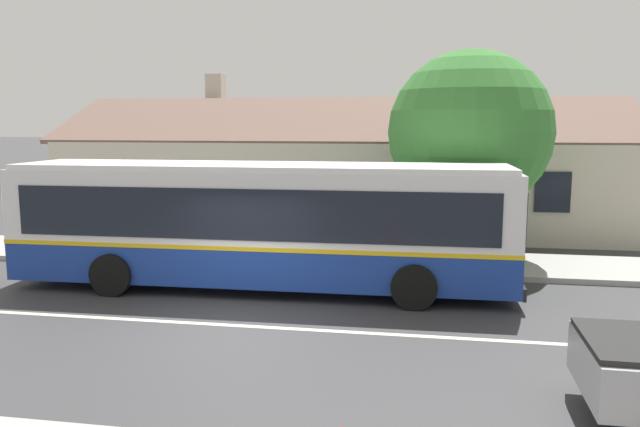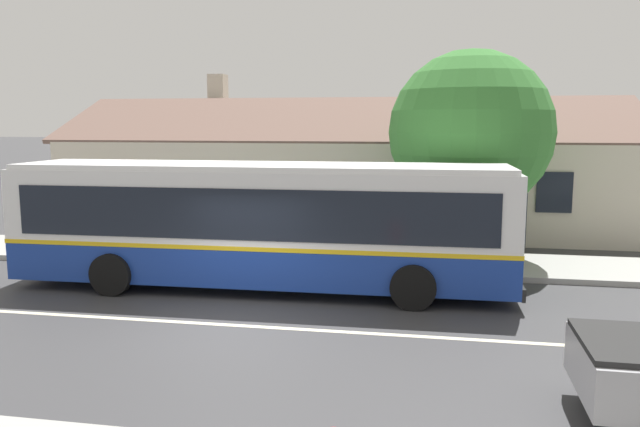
% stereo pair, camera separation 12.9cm
% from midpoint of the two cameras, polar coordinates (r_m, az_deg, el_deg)
% --- Properties ---
extents(ground_plane, '(300.00, 300.00, 0.00)m').
position_cam_midpoint_polar(ground_plane, '(12.77, -8.58, -10.07)').
color(ground_plane, '#38383A').
extents(sidewalk_far, '(60.00, 3.00, 0.15)m').
position_cam_midpoint_polar(sidewalk_far, '(18.34, -2.66, -4.09)').
color(sidewalk_far, '#9E9E99').
rests_on(sidewalk_far, ground).
extents(lane_divider_stripe, '(60.00, 0.16, 0.01)m').
position_cam_midpoint_polar(lane_divider_stripe, '(12.77, -8.58, -10.06)').
color(lane_divider_stripe, beige).
rests_on(lane_divider_stripe, ground).
extents(community_building, '(21.24, 8.59, 6.04)m').
position_cam_midpoint_polar(community_building, '(25.24, 2.15, 3.24)').
color(community_building, beige).
rests_on(community_building, ground).
extents(transit_bus, '(12.05, 2.90, 3.03)m').
position_cam_midpoint_polar(transit_bus, '(15.12, -5.59, -0.76)').
color(transit_bus, navy).
rests_on(transit_bus, ground).
extents(bench_by_building, '(1.84, 0.51, 0.94)m').
position_cam_midpoint_polar(bench_by_building, '(21.39, -23.80, -1.64)').
color(bench_by_building, brown).
rests_on(bench_by_building, sidewalk_far).
extents(street_tree_primary, '(4.64, 4.64, 6.06)m').
position_cam_midpoint_polar(street_tree_primary, '(18.34, 13.33, 7.21)').
color(street_tree_primary, '#4C3828').
rests_on(street_tree_primary, ground).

